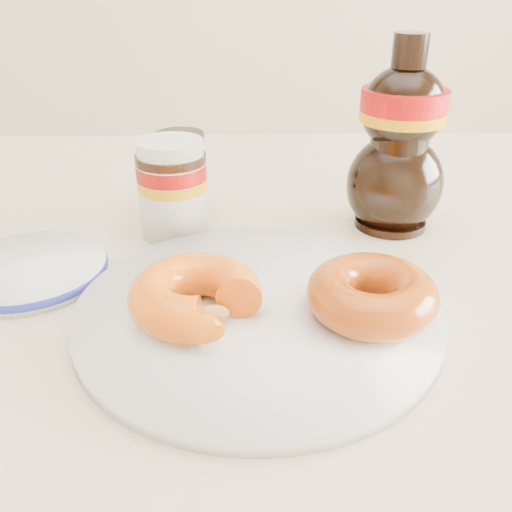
{
  "coord_description": "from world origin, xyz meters",
  "views": [
    {
      "loc": [
        -0.05,
        -0.43,
        1.02
      ],
      "look_at": [
        -0.04,
        0.02,
        0.79
      ],
      "focal_mm": 40.0,
      "sensor_mm": 36.0,
      "label": 1
    }
  ],
  "objects_px": {
    "plate": "(257,311)",
    "blue_rim_saucer": "(28,269)",
    "syrup_bottle": "(400,136)",
    "donut_bitten": "(196,296)",
    "nutella_jar": "(172,185)",
    "donut_whole": "(372,295)",
    "dining_table": "(287,317)",
    "dark_jar": "(181,172)"
  },
  "relations": [
    {
      "from": "donut_whole",
      "to": "dark_jar",
      "type": "bearing_deg",
      "value": 123.17
    },
    {
      "from": "nutella_jar",
      "to": "plate",
      "type": "bearing_deg",
      "value": -63.58
    },
    {
      "from": "nutella_jar",
      "to": "blue_rim_saucer",
      "type": "distance_m",
      "value": 0.17
    },
    {
      "from": "plate",
      "to": "nutella_jar",
      "type": "distance_m",
      "value": 0.2
    },
    {
      "from": "dining_table",
      "to": "dark_jar",
      "type": "relative_size",
      "value": 15.04
    },
    {
      "from": "dining_table",
      "to": "syrup_bottle",
      "type": "bearing_deg",
      "value": 27.12
    },
    {
      "from": "donut_whole",
      "to": "dark_jar",
      "type": "relative_size",
      "value": 1.14
    },
    {
      "from": "dining_table",
      "to": "syrup_bottle",
      "type": "relative_size",
      "value": 6.68
    },
    {
      "from": "donut_whole",
      "to": "blue_rim_saucer",
      "type": "xyz_separation_m",
      "value": [
        -0.31,
        0.1,
        -0.03
      ]
    },
    {
      "from": "plate",
      "to": "donut_bitten",
      "type": "height_order",
      "value": "donut_bitten"
    },
    {
      "from": "syrup_bottle",
      "to": "donut_whole",
      "type": "bearing_deg",
      "value": -107.75
    },
    {
      "from": "plate",
      "to": "blue_rim_saucer",
      "type": "distance_m",
      "value": 0.23
    },
    {
      "from": "donut_whole",
      "to": "nutella_jar",
      "type": "xyz_separation_m",
      "value": [
        -0.18,
        0.19,
        0.02
      ]
    },
    {
      "from": "plate",
      "to": "blue_rim_saucer",
      "type": "xyz_separation_m",
      "value": [
        -0.22,
        0.08,
        0.0
      ]
    },
    {
      "from": "donut_bitten",
      "to": "donut_whole",
      "type": "bearing_deg",
      "value": 3.39
    },
    {
      "from": "donut_bitten",
      "to": "syrup_bottle",
      "type": "bearing_deg",
      "value": 48.8
    },
    {
      "from": "dining_table",
      "to": "plate",
      "type": "relative_size",
      "value": 4.55
    },
    {
      "from": "donut_whole",
      "to": "donut_bitten",
      "type": "bearing_deg",
      "value": 179.28
    },
    {
      "from": "donut_whole",
      "to": "dining_table",
      "type": "bearing_deg",
      "value": 110.62
    },
    {
      "from": "plate",
      "to": "donut_bitten",
      "type": "relative_size",
      "value": 2.85
    },
    {
      "from": "donut_bitten",
      "to": "blue_rim_saucer",
      "type": "relative_size",
      "value": 0.72
    },
    {
      "from": "plate",
      "to": "blue_rim_saucer",
      "type": "height_order",
      "value": "same"
    },
    {
      "from": "dining_table",
      "to": "plate",
      "type": "bearing_deg",
      "value": -106.03
    },
    {
      "from": "plate",
      "to": "blue_rim_saucer",
      "type": "bearing_deg",
      "value": 160.27
    },
    {
      "from": "nutella_jar",
      "to": "syrup_bottle",
      "type": "bearing_deg",
      "value": 3.35
    },
    {
      "from": "dining_table",
      "to": "donut_whole",
      "type": "distance_m",
      "value": 0.19
    },
    {
      "from": "syrup_bottle",
      "to": "dark_jar",
      "type": "relative_size",
      "value": 2.25
    },
    {
      "from": "syrup_bottle",
      "to": "donut_bitten",
      "type": "bearing_deg",
      "value": -135.31
    },
    {
      "from": "blue_rim_saucer",
      "to": "plate",
      "type": "bearing_deg",
      "value": -19.73
    },
    {
      "from": "donut_bitten",
      "to": "donut_whole",
      "type": "relative_size",
      "value": 1.02
    },
    {
      "from": "nutella_jar",
      "to": "dark_jar",
      "type": "height_order",
      "value": "nutella_jar"
    },
    {
      "from": "donut_bitten",
      "to": "donut_whole",
      "type": "distance_m",
      "value": 0.14
    },
    {
      "from": "donut_whole",
      "to": "blue_rim_saucer",
      "type": "relative_size",
      "value": 0.7
    },
    {
      "from": "donut_whole",
      "to": "syrup_bottle",
      "type": "height_order",
      "value": "syrup_bottle"
    },
    {
      "from": "dining_table",
      "to": "blue_rim_saucer",
      "type": "bearing_deg",
      "value": -169.05
    },
    {
      "from": "nutella_jar",
      "to": "blue_rim_saucer",
      "type": "height_order",
      "value": "nutella_jar"
    },
    {
      "from": "syrup_bottle",
      "to": "dark_jar",
      "type": "bearing_deg",
      "value": 165.52
    },
    {
      "from": "donut_bitten",
      "to": "nutella_jar",
      "type": "height_order",
      "value": "nutella_jar"
    },
    {
      "from": "nutella_jar",
      "to": "blue_rim_saucer",
      "type": "xyz_separation_m",
      "value": [
        -0.13,
        -0.1,
        -0.05
      ]
    },
    {
      "from": "donut_bitten",
      "to": "blue_rim_saucer",
      "type": "bearing_deg",
      "value": 154.88
    },
    {
      "from": "plate",
      "to": "donut_whole",
      "type": "xyz_separation_m",
      "value": [
        0.09,
        -0.02,
        0.03
      ]
    },
    {
      "from": "dining_table",
      "to": "donut_bitten",
      "type": "height_order",
      "value": "donut_bitten"
    }
  ]
}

